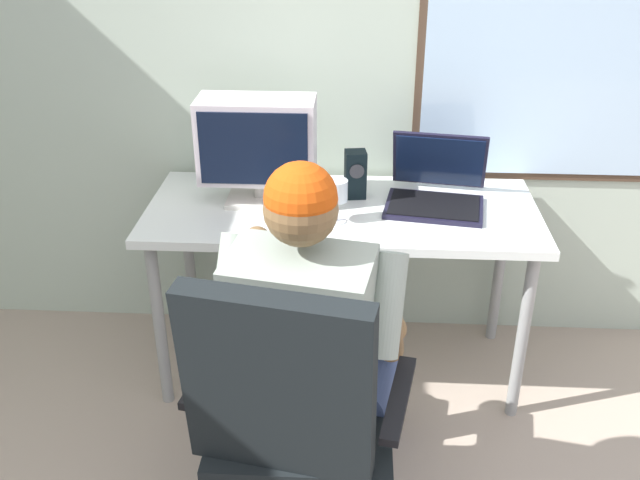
{
  "coord_description": "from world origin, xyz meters",
  "views": [
    {
      "loc": [
        -0.2,
        -0.61,
        1.86
      ],
      "look_at": [
        -0.31,
        1.39,
        0.82
      ],
      "focal_mm": 40.2,
      "sensor_mm": 36.0,
      "label": 1
    }
  ],
  "objects_px": {
    "office_chair": "(291,410)",
    "wine_glass": "(337,193)",
    "person_seated": "(314,333)",
    "crt_monitor": "(257,142)",
    "laptop": "(436,185)",
    "desk_speaker": "(355,174)",
    "desk": "(342,225)"
  },
  "relations": [
    {
      "from": "laptop",
      "to": "wine_glass",
      "type": "height_order",
      "value": "laptop"
    },
    {
      "from": "laptop",
      "to": "desk_speaker",
      "type": "xyz_separation_m",
      "value": [
        -0.31,
        0.02,
        0.03
      ]
    },
    {
      "from": "office_chair",
      "to": "wine_glass",
      "type": "relative_size",
      "value": 6.4
    },
    {
      "from": "person_seated",
      "to": "laptop",
      "type": "height_order",
      "value": "person_seated"
    },
    {
      "from": "person_seated",
      "to": "desk",
      "type": "bearing_deg",
      "value": 85.14
    },
    {
      "from": "person_seated",
      "to": "laptop",
      "type": "bearing_deg",
      "value": 62.05
    },
    {
      "from": "office_chair",
      "to": "laptop",
      "type": "distance_m",
      "value": 1.16
    },
    {
      "from": "office_chair",
      "to": "desk_speaker",
      "type": "relative_size",
      "value": 5.54
    },
    {
      "from": "desk",
      "to": "crt_monitor",
      "type": "relative_size",
      "value": 3.41
    },
    {
      "from": "desk",
      "to": "crt_monitor",
      "type": "distance_m",
      "value": 0.45
    },
    {
      "from": "person_seated",
      "to": "crt_monitor",
      "type": "relative_size",
      "value": 2.88
    },
    {
      "from": "desk",
      "to": "laptop",
      "type": "bearing_deg",
      "value": 12.97
    },
    {
      "from": "person_seated",
      "to": "office_chair",
      "type": "bearing_deg",
      "value": -99.59
    },
    {
      "from": "wine_glass",
      "to": "desk_speaker",
      "type": "bearing_deg",
      "value": 74.4
    },
    {
      "from": "office_chair",
      "to": "person_seated",
      "type": "relative_size",
      "value": 0.83
    },
    {
      "from": "desk_speaker",
      "to": "wine_glass",
      "type": "bearing_deg",
      "value": -105.6
    },
    {
      "from": "desk",
      "to": "crt_monitor",
      "type": "height_order",
      "value": "crt_monitor"
    },
    {
      "from": "wine_glass",
      "to": "desk_speaker",
      "type": "xyz_separation_m",
      "value": [
        0.06,
        0.22,
        -0.02
      ]
    },
    {
      "from": "office_chair",
      "to": "wine_glass",
      "type": "height_order",
      "value": "office_chair"
    },
    {
      "from": "person_seated",
      "to": "crt_monitor",
      "type": "xyz_separation_m",
      "value": [
        -0.26,
        0.74,
        0.32
      ]
    },
    {
      "from": "desk",
      "to": "wine_glass",
      "type": "distance_m",
      "value": 0.22
    },
    {
      "from": "office_chair",
      "to": "person_seated",
      "type": "height_order",
      "value": "person_seated"
    },
    {
      "from": "office_chair",
      "to": "laptop",
      "type": "relative_size",
      "value": 2.52
    },
    {
      "from": "desk_speaker",
      "to": "person_seated",
      "type": "bearing_deg",
      "value": -97.48
    },
    {
      "from": "desk",
      "to": "laptop",
      "type": "xyz_separation_m",
      "value": [
        0.35,
        0.08,
        0.14
      ]
    },
    {
      "from": "person_seated",
      "to": "crt_monitor",
      "type": "distance_m",
      "value": 0.84
    },
    {
      "from": "wine_glass",
      "to": "desk_speaker",
      "type": "relative_size",
      "value": 0.87
    },
    {
      "from": "person_seated",
      "to": "wine_glass",
      "type": "relative_size",
      "value": 7.73
    },
    {
      "from": "desk",
      "to": "wine_glass",
      "type": "xyz_separation_m",
      "value": [
        -0.02,
        -0.12,
        0.19
      ]
    },
    {
      "from": "office_chair",
      "to": "desk_speaker",
      "type": "xyz_separation_m",
      "value": [
        0.15,
        1.06,
        0.25
      ]
    },
    {
      "from": "office_chair",
      "to": "person_seated",
      "type": "bearing_deg",
      "value": 80.41
    },
    {
      "from": "office_chair",
      "to": "crt_monitor",
      "type": "distance_m",
      "value": 1.1
    }
  ]
}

